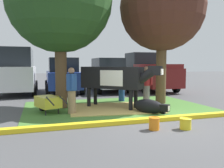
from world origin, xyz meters
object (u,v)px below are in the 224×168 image
Objects in this scene: shade_tree_right at (162,9)px; person_visitor_near at (147,85)px; calf_lying at (149,106)px; person_visitor_far at (72,89)px; sedan_blue at (63,76)px; sedan_red at (108,75)px; shade_tree_left at (60,0)px; bucket_orange at (154,123)px; cow_holstein at (114,78)px; suv_black at (17,71)px; wheelbarrow at (48,102)px; bucket_yellow at (185,123)px; pickup_truck_maroon at (147,73)px; person_handler at (122,83)px.

person_visitor_near is (-0.77, -0.23, -3.06)m from shade_tree_right.
calf_lying is 2.63m from person_visitor_far.
sedan_blue and sedan_red have the same top height.
shade_tree_left is 5.65m from bucket_orange.
calf_lying is 1.72m from person_visitor_near.
person_visitor_near is at bearing 14.84° from person_visitor_far.
shade_tree_right is 5.93m from sedan_red.
sedan_blue is (-1.32, 5.75, -0.15)m from cow_holstein.
cow_holstein is 1.61× the size of person_visitor_near.
person_visitor_near is 3.63m from bucket_orange.
suv_black reaches higher than person_visitor_near.
wheelbarrow is (-3.23, 1.03, 0.15)m from calf_lying.
sedan_blue is 2.71m from sedan_red.
person_visitor_near is at bearing -163.47° from shade_tree_right.
shade_tree_right is 5.56m from bucket_orange.
shade_tree_right is 5.45m from bucket_yellow.
person_visitor_near is 0.29× the size of pickup_truck_maroon.
shade_tree_right is at bearing 8.47° from wheelbarrow.
sedan_red reaches higher than bucket_orange.
person_handler reaches higher than wheelbarrow.
person_handler is (0.82, 1.49, -0.33)m from cow_holstein.
shade_tree_right reaches higher than bucket_yellow.
person_visitor_far is at bearing 124.74° from bucket_orange.
bucket_yellow is 0.06× the size of pickup_truck_maroon.
cow_holstein is 8.17× the size of bucket_yellow.
person_visitor_near reaches higher than person_visitor_far.
bucket_orange is 1.04× the size of bucket_yellow.
bucket_orange is (-0.77, -4.53, -0.64)m from person_handler.
cow_holstein reaches higher than bucket_yellow.
calf_lying is (0.81, -1.25, -0.90)m from cow_holstein.
sedan_red is (5.23, -0.23, -0.29)m from suv_black.
pickup_truck_maroon is at bearing 41.67° from wheelbarrow.
person_visitor_near is 1.02× the size of person_visitor_far.
cow_holstein is 0.57× the size of sedan_blue.
calf_lying is 0.81× the size of person_visitor_near.
sedan_blue reaches higher than wheelbarrow.
suv_black reaches higher than calf_lying.
shade_tree_right is at bearing -80.91° from sedan_red.
person_visitor_far is at bearing -71.14° from suv_black.
bucket_yellow is 9.39m from pickup_truck_maroon.
wheelbarrow is at bearing -152.28° from person_handler.
bucket_orange is at bearing -81.15° from sedan_blue.
wheelbarrow is (-3.85, -0.46, -0.45)m from person_visitor_near.
suv_black is at bearing 178.60° from sedan_blue.
pickup_truck_maroon is (2.66, -0.05, 0.13)m from sedan_red.
calf_lying reaches higher than bucket_yellow.
person_visitor_near is 0.35× the size of sedan_red.
calf_lying is 7.35m from sedan_blue.
wheelbarrow is 4.44m from bucket_yellow.
suv_black reaches higher than person_handler.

